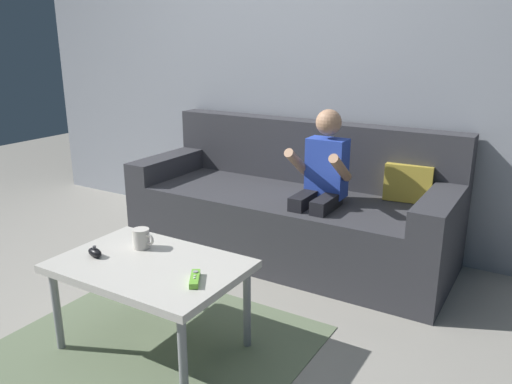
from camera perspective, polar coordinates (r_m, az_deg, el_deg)
ground_plane at (r=2.64m, az=-15.36°, el=-15.54°), size 9.40×9.40×0.00m
wall_back at (r=3.65m, az=3.71°, el=14.67°), size 4.70×0.05×2.50m
couch at (r=3.37m, az=4.04°, el=-2.08°), size 2.08×0.80×0.85m
person_seated_on_couch at (r=3.02m, az=7.19°, el=0.98°), size 0.33×0.40×0.99m
coffee_table at (r=2.35m, az=-11.78°, el=-8.65°), size 0.83×0.57×0.43m
area_rug at (r=2.54m, az=-11.25°, el=-16.51°), size 1.35×1.19×0.01m
game_remote_lime_near_edge at (r=2.13m, az=-6.86°, el=-9.62°), size 0.11×0.14×0.03m
nunchuk_black at (r=2.45m, az=-17.57°, el=-6.45°), size 0.10×0.06×0.05m
coffee_mug at (r=2.48m, az=-12.67°, el=-5.10°), size 0.12×0.08×0.10m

